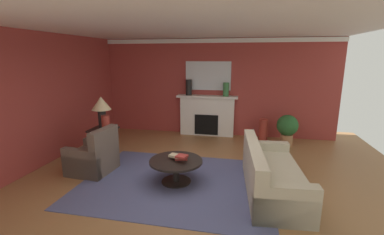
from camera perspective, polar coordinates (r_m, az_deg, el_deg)
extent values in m
plane|color=olive|center=(5.20, -1.04, -13.80)|extent=(8.73, 8.73, 0.00)
cube|color=#9E3833|center=(8.06, 4.33, 6.45)|extent=(7.13, 0.12, 2.86)
cube|color=#9E3833|center=(6.56, -30.10, 3.24)|extent=(0.12, 7.32, 2.86)
cube|color=white|center=(4.96, -0.37, 19.32)|extent=(7.13, 7.32, 0.06)
cube|color=white|center=(7.94, 4.42, 16.11)|extent=(7.13, 0.08, 0.12)
cube|color=#4C517A|center=(5.22, -3.41, -13.62)|extent=(3.51, 2.71, 0.01)
cube|color=white|center=(8.02, 3.24, 0.24)|extent=(1.60, 0.25, 1.15)
cube|color=black|center=(8.05, 3.20, -1.36)|extent=(0.70, 0.26, 0.60)
cube|color=white|center=(7.88, 3.27, 4.50)|extent=(1.80, 0.35, 0.06)
cube|color=silver|center=(7.95, 3.48, 8.92)|extent=(1.34, 0.04, 0.84)
cube|color=#BCB299|center=(4.98, 16.99, -12.76)|extent=(1.07, 2.17, 0.45)
cube|color=#BCB299|center=(4.76, 13.15, -8.17)|extent=(0.38, 2.11, 0.40)
cube|color=#BCB299|center=(4.12, 19.40, -17.37)|extent=(0.91, 0.28, 0.62)
cube|color=#BCB299|center=(5.81, 15.46, -7.97)|extent=(0.91, 0.28, 0.62)
cube|color=brown|center=(5.93, -20.61, -8.84)|extent=(0.87, 0.87, 0.44)
cube|color=brown|center=(5.60, -18.37, -4.82)|extent=(0.23, 0.81, 0.51)
cube|color=brown|center=(6.15, -18.82, -7.12)|extent=(0.81, 0.21, 0.60)
cube|color=brown|center=(5.67, -22.70, -9.19)|extent=(0.81, 0.21, 0.60)
cylinder|color=black|center=(5.04, -3.48, -9.31)|extent=(1.00, 1.00, 0.04)
cylinder|color=black|center=(5.13, -3.44, -11.64)|extent=(0.12, 0.12, 0.41)
cylinder|color=black|center=(5.22, -3.41, -13.53)|extent=(0.56, 0.56, 0.03)
cube|color=black|center=(6.54, -18.53, -2.44)|extent=(0.56, 0.56, 0.04)
cube|color=black|center=(6.63, -18.31, -5.35)|extent=(0.10, 0.10, 0.66)
cube|color=black|center=(6.73, -18.12, -7.86)|extent=(0.45, 0.45, 0.04)
cylinder|color=black|center=(6.48, -18.68, -0.35)|extent=(0.18, 0.18, 0.45)
cone|color=#C6B284|center=(6.41, -18.92, 2.92)|extent=(0.44, 0.44, 0.30)
cylinder|color=#9E3328|center=(7.72, 15.04, -2.67)|extent=(0.24, 0.24, 0.64)
cylinder|color=#33703D|center=(7.76, 7.30, 5.98)|extent=(0.17, 0.17, 0.40)
cylinder|color=black|center=(7.92, -0.70, 6.48)|extent=(0.18, 0.18, 0.47)
cylinder|color=#9E3328|center=(6.31, -18.02, -1.11)|extent=(0.18, 0.18, 0.35)
cube|color=maroon|center=(5.07, -2.37, -8.64)|extent=(0.26, 0.22, 0.05)
cube|color=tan|center=(5.04, -3.63, -8.18)|extent=(0.25, 0.21, 0.04)
cube|color=maroon|center=(4.88, -2.22, -8.32)|extent=(0.22, 0.22, 0.04)
cylinder|color=#A8754C|center=(7.62, 19.57, -4.50)|extent=(0.32, 0.32, 0.30)
sphere|color=#28602D|center=(7.52, 19.80, -1.58)|extent=(0.56, 0.56, 0.56)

